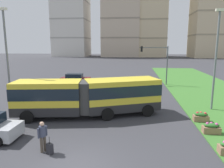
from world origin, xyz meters
The scene contains 14 objects.
ground_plane centered at (0.00, 0.00, 0.00)m, with size 260.00×260.00×0.00m, color #38383D.
articulated_bus centered at (-0.93, 7.53, 1.65)m, with size 11.91×5.50×3.00m.
car_maroon_sedan centered at (-6.04, 21.48, 0.75)m, with size 4.50×2.23×1.58m.
pedestrian_crossing centered at (-2.14, 1.33, 1.00)m, with size 0.37×0.50×1.74m.
rolling_suitcase centered at (-1.69, 1.13, 0.31)m, with size 0.43×0.40×0.97m.
flower_planter_1 centered at (7.88, 4.71, 0.43)m, with size 1.10×0.56×0.74m.
flower_planter_2 centered at (7.88, 6.93, 0.43)m, with size 1.10×0.56×0.74m.
traffic_light_far_right centered at (6.10, 22.00, 3.92)m, with size 4.08×0.28×5.64m.
streetlight_left centered at (-8.50, 8.72, 4.91)m, with size 0.70×0.28×8.94m.
streetlight_median centered at (9.78, 10.20, 4.83)m, with size 0.70×0.28×8.78m.
apartment_tower_west centered at (-30.00, 100.69, 22.50)m, with size 16.99×17.16×44.95m.
apartment_tower_westcentre centered at (-4.29, 101.34, 17.92)m, with size 18.62×18.36×35.80m.
apartment_tower_centre centered at (10.31, 99.91, 21.72)m, with size 15.36×14.25×43.40m.
apartment_tower_eastcentre centered at (38.70, 95.37, 24.97)m, with size 18.86×15.58×49.89m.
Camera 1 is at (2.75, -8.89, 5.80)m, focal length 33.58 mm.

